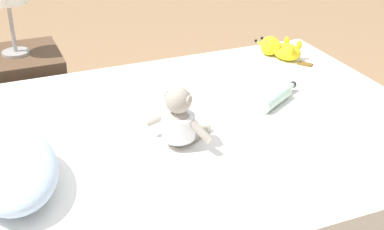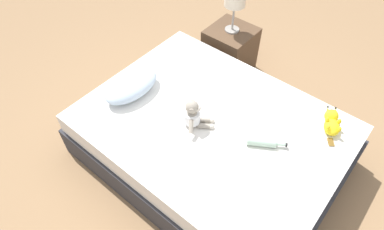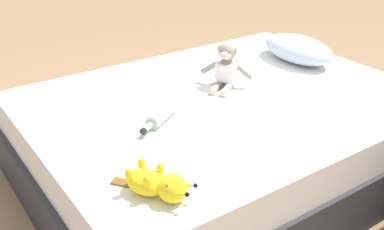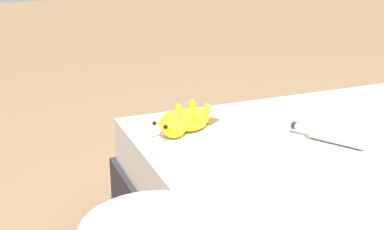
# 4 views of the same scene
# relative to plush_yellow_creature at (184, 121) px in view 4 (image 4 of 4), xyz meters

# --- Properties ---
(plush_yellow_creature) EXTENTS (0.31, 0.20, 0.10)m
(plush_yellow_creature) POSITION_rel_plush_yellow_creature_xyz_m (0.00, 0.00, 0.00)
(plush_yellow_creature) COLOR yellow
(plush_yellow_creature) RESTS_ON bed
(glass_bottle) EXTENTS (0.19, 0.26, 0.06)m
(glass_bottle) POSITION_rel_plush_yellow_creature_xyz_m (-0.47, 0.30, -0.02)
(glass_bottle) COLOR #B2D1B7
(glass_bottle) RESTS_ON bed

